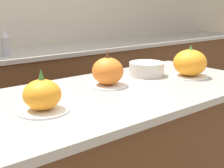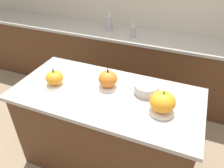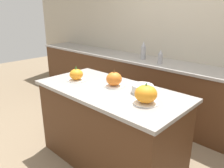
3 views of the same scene
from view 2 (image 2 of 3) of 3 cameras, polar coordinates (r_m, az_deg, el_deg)
ground_plane at (r=2.52m, az=-1.26°, el=-18.82°), size 12.00×12.00×0.00m
wall_back at (r=3.19m, az=10.99°, el=19.79°), size 8.00×0.06×2.50m
kitchen_island at (r=2.18m, az=-1.40°, el=-11.74°), size 1.64×0.80×0.89m
back_counter at (r=3.18m, az=8.11°, el=4.63°), size 6.00×0.60×0.92m
pumpkin_cake_left at (r=2.02m, az=-14.77°, el=1.38°), size 0.22×0.22×0.18m
pumpkin_cake_center at (r=1.92m, az=-1.08°, el=1.16°), size 0.21×0.21×0.20m
pumpkin_cake_right at (r=1.70m, az=13.03°, el=-4.68°), size 0.23×0.23×0.19m
bottle_tall at (r=3.07m, az=-0.69°, el=16.14°), size 0.08×0.08×0.29m
bottle_short at (r=2.88m, az=5.56°, el=13.93°), size 0.07×0.07×0.21m
mixing_bowl at (r=1.90m, az=8.97°, el=-1.10°), size 0.21×0.21×0.08m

